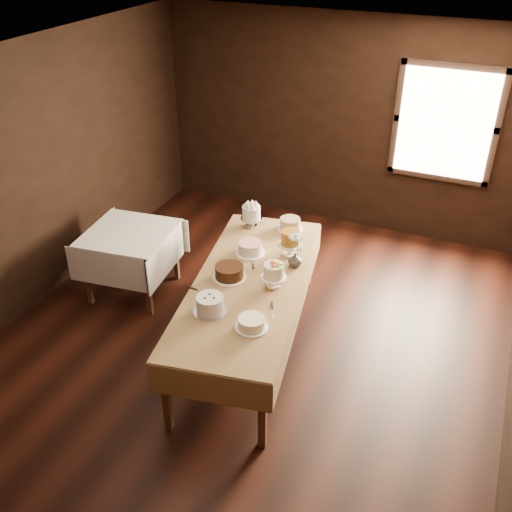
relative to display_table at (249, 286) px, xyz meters
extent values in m
cube|color=black|center=(-0.03, 0.04, -0.75)|extent=(5.00, 6.00, 0.01)
cube|color=beige|center=(-0.03, 0.04, 2.05)|extent=(5.00, 6.00, 0.01)
cube|color=black|center=(-0.03, 3.04, 0.65)|extent=(5.00, 0.02, 2.80)
cube|color=black|center=(-0.03, -2.96, 0.65)|extent=(5.00, 0.02, 2.80)
cube|color=black|center=(-2.53, 0.04, 0.65)|extent=(0.02, 6.00, 2.80)
cube|color=#FFEABF|center=(1.27, 2.98, 0.85)|extent=(1.10, 0.05, 1.30)
cube|color=#422818|center=(-0.19, -1.27, -0.38)|extent=(0.07, 0.07, 0.74)
cube|color=#422818|center=(-0.62, 1.12, -0.38)|extent=(0.07, 0.07, 0.74)
cube|color=#422818|center=(0.62, -1.12, -0.38)|extent=(0.07, 0.07, 0.74)
cube|color=#422818|center=(0.19, 1.27, -0.38)|extent=(0.07, 0.07, 0.74)
cube|color=#422818|center=(0.00, 0.00, 0.03)|extent=(1.40, 2.68, 0.04)
cube|color=#A78354|center=(0.00, 0.00, 0.05)|extent=(1.47, 2.75, 0.01)
cube|color=#422818|center=(-1.96, -0.03, -0.38)|extent=(0.06, 0.06, 0.73)
cube|color=#422818|center=(-2.05, 0.71, -0.38)|extent=(0.06, 0.06, 0.73)
cube|color=#422818|center=(-1.22, 0.06, -0.38)|extent=(0.06, 0.06, 0.73)
cube|color=#422818|center=(-1.32, 0.80, -0.38)|extent=(0.06, 0.06, 0.73)
cube|color=#422818|center=(-1.64, 0.38, 0.00)|extent=(0.94, 0.94, 0.04)
cube|color=white|center=(-1.64, 0.38, 0.03)|extent=(1.03, 1.03, 0.01)
cylinder|color=silver|center=(-0.42, 1.01, 0.12)|extent=(0.24, 0.24, 0.12)
cylinder|color=silver|center=(-0.42, 1.01, 0.25)|extent=(0.23, 0.23, 0.14)
cylinder|color=white|center=(0.00, 1.12, 0.07)|extent=(0.28, 0.28, 0.01)
cylinder|color=tan|center=(0.00, 1.12, 0.13)|extent=(0.25, 0.25, 0.12)
cylinder|color=white|center=(-0.20, 0.48, 0.07)|extent=(0.31, 0.31, 0.01)
cylinder|color=silver|center=(-0.20, 0.48, 0.12)|extent=(0.33, 0.33, 0.10)
cylinder|color=white|center=(0.19, 0.61, 0.13)|extent=(0.25, 0.25, 0.14)
cylinder|color=#A05F16|center=(0.19, 0.61, 0.28)|extent=(0.25, 0.25, 0.15)
cylinder|color=white|center=(-0.20, -0.02, 0.07)|extent=(0.33, 0.33, 0.01)
cylinder|color=#32180A|center=(-0.20, -0.02, 0.13)|extent=(0.31, 0.31, 0.12)
cylinder|color=white|center=(0.25, 0.02, 0.12)|extent=(0.25, 0.25, 0.12)
cylinder|color=beige|center=(0.25, 0.02, 0.25)|extent=(0.23, 0.23, 0.13)
cylinder|color=silver|center=(-0.12, -0.57, 0.07)|extent=(0.31, 0.31, 0.01)
cylinder|color=silver|center=(-0.12, -0.57, 0.14)|extent=(0.31, 0.31, 0.14)
cylinder|color=white|center=(0.31, -0.64, 0.07)|extent=(0.29, 0.29, 0.01)
cylinder|color=#F4E5BC|center=(0.31, -0.64, 0.12)|extent=(0.32, 0.32, 0.09)
cube|color=silver|center=(0.40, -0.38, 0.06)|extent=(0.12, 0.23, 0.01)
cube|color=silver|center=(-0.12, 0.35, 0.06)|extent=(0.14, 0.22, 0.01)
cube|color=silver|center=(0.21, 0.34, 0.06)|extent=(0.21, 0.15, 0.01)
cube|color=silver|center=(-0.31, -0.34, 0.06)|extent=(0.24, 0.05, 0.01)
imported|color=#2D2823|center=(0.31, 0.43, 0.13)|extent=(0.18, 0.18, 0.15)
camera|label=1|loc=(1.93, -4.22, 3.19)|focal=41.01mm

